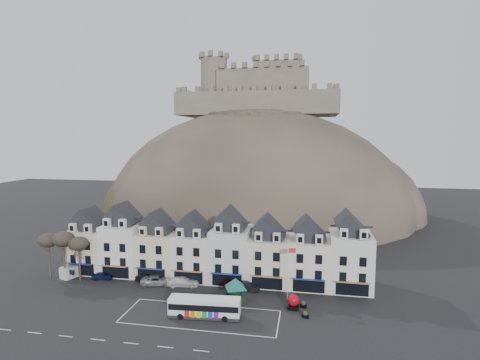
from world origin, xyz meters
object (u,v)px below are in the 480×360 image
at_px(bus, 205,306).
at_px(car_silver, 157,280).
at_px(car_navy, 103,276).
at_px(car_white, 183,282).
at_px(car_maroon, 235,284).
at_px(white_van, 74,270).
at_px(bus_shelter, 236,283).
at_px(car_black, 148,278).
at_px(red_buoy, 293,301).
at_px(car_charcoal, 246,286).
at_px(flagpole, 288,270).

distance_m(bus, car_silver, 14.87).
relative_size(car_navy, car_white, 0.70).
distance_m(car_silver, car_maroon, 13.47).
xyz_separation_m(white_van, car_navy, (6.08, -0.51, -0.39)).
relative_size(bus_shelter, car_navy, 1.43).
relative_size(bus, car_navy, 2.69).
bearing_deg(car_black, bus_shelter, -111.50).
distance_m(red_buoy, car_black, 26.26).
relative_size(bus_shelter, red_buoy, 2.46).
bearing_deg(red_buoy, car_black, 166.95).
xyz_separation_m(car_navy, car_silver, (10.62, -0.54, 0.13)).
relative_size(bus, bus_shelter, 1.88).
height_order(bus_shelter, car_white, bus_shelter).
relative_size(bus, car_charcoal, 2.30).
bearing_deg(white_van, bus_shelter, 9.87).
distance_m(bus_shelter, car_black, 17.64).
xyz_separation_m(bus_shelter, car_black, (-16.72, 5.14, -2.22)).
bearing_deg(bus_shelter, car_silver, 140.69).
height_order(car_maroon, car_charcoal, car_maroon).
distance_m(bus_shelter, car_charcoal, 5.23).
distance_m(red_buoy, car_charcoal, 9.69).
xyz_separation_m(bus, car_maroon, (2.21, 10.77, -0.81)).
relative_size(car_navy, car_black, 0.88).
distance_m(bus_shelter, car_navy, 25.70).
bearing_deg(car_white, car_navy, 78.92).
bearing_deg(bus_shelter, car_navy, 145.98).
height_order(car_navy, car_black, car_black).
bearing_deg(car_black, flagpole, -101.45).
xyz_separation_m(bus_shelter, car_maroon, (-1.12, 5.14, -2.16)).
relative_size(car_black, car_white, 0.80).
distance_m(white_van, car_maroon, 30.13).
height_order(white_van, car_white, white_van).
bearing_deg(red_buoy, bus_shelter, 174.93).
height_order(bus, bus_shelter, bus_shelter).
bearing_deg(white_van, car_silver, 15.63).
relative_size(red_buoy, car_black, 0.51).
relative_size(bus, flagpole, 1.19).
xyz_separation_m(car_black, car_white, (6.70, -0.81, 0.07)).
height_order(bus_shelter, car_maroon, bus_shelter).
height_order(bus_shelter, car_charcoal, bus_shelter).
distance_m(bus, car_white, 12.03).
distance_m(car_black, car_charcoal, 17.59).
height_order(car_navy, car_maroon, car_maroon).
height_order(red_buoy, flagpole, flagpole).
bearing_deg(white_van, red_buoy, 10.81).
bearing_deg(car_black, car_navy, 89.03).
bearing_deg(car_charcoal, car_navy, 104.61).
height_order(white_van, car_silver, white_van).
distance_m(bus, red_buoy, 13.13).
bearing_deg(red_buoy, car_navy, 170.95).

